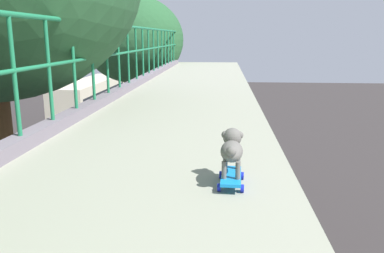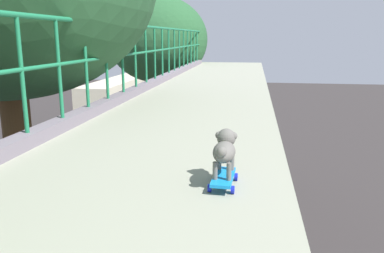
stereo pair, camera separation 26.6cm
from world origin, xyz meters
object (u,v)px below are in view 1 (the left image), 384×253
(car_black_fifth, at_px, (32,218))
(small_dog, at_px, (232,148))
(car_white_seventh, at_px, (94,157))
(city_bus, at_px, (92,99))
(toy_skateboard, at_px, (231,177))

(car_black_fifth, height_order, small_dog, small_dog)
(car_black_fifth, relative_size, car_white_seventh, 0.90)
(car_white_seventh, xyz_separation_m, small_dog, (6.81, -16.56, 5.41))
(car_black_fifth, height_order, car_white_seventh, car_black_fifth)
(car_black_fifth, relative_size, city_bus, 0.35)
(car_white_seventh, xyz_separation_m, city_bus, (-3.75, 11.00, 1.32))
(car_white_seventh, relative_size, toy_skateboard, 11.03)
(city_bus, bearing_deg, car_white_seventh, -71.17)
(car_black_fifth, bearing_deg, car_white_seventh, 91.44)
(car_white_seventh, bearing_deg, small_dog, -67.64)
(car_white_seventh, bearing_deg, car_black_fifth, -88.56)
(car_white_seventh, distance_m, city_bus, 11.70)
(car_black_fifth, bearing_deg, toy_skateboard, -54.68)
(car_black_fifth, xyz_separation_m, toy_skateboard, (6.63, -9.36, 5.13))
(city_bus, bearing_deg, car_black_fifth, -77.84)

